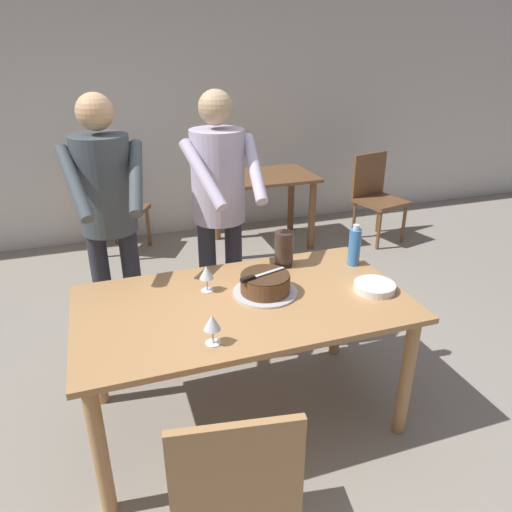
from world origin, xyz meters
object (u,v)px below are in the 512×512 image
(cake_knife, at_px, (254,277))
(person_standing_beside, at_px, (108,210))
(person_cutting_cake, at_px, (219,201))
(background_chair_0, at_px, (114,205))
(background_chair_1, at_px, (376,194))
(hurricane_lamp, at_px, (284,249))
(main_dining_table, at_px, (244,318))
(wine_glass_far, at_px, (212,323))
(water_bottle, at_px, (354,246))
(chair_near_side, at_px, (233,485))
(cake_on_platter, at_px, (265,284))
(wine_glass_near, at_px, (206,273))
(plate_stack, at_px, (374,287))
(background_table, at_px, (263,191))

(cake_knife, distance_m, person_standing_beside, 0.97)
(person_standing_beside, bearing_deg, person_cutting_cake, -2.64)
(background_chair_0, height_order, background_chair_1, same)
(hurricane_lamp, bearing_deg, person_cutting_cake, 130.61)
(main_dining_table, distance_m, hurricane_lamp, 0.53)
(wine_glass_far, relative_size, water_bottle, 0.58)
(person_standing_beside, bearing_deg, hurricane_lamp, -21.47)
(cake_knife, distance_m, chair_near_side, 1.01)
(water_bottle, height_order, hurricane_lamp, water_bottle)
(cake_on_platter, distance_m, wine_glass_far, 0.52)
(main_dining_table, bearing_deg, person_standing_beside, 130.14)
(wine_glass_near, bearing_deg, background_chair_1, 40.90)
(cake_on_platter, distance_m, wine_glass_near, 0.31)
(plate_stack, height_order, background_chair_1, background_chair_1)
(hurricane_lamp, relative_size, background_chair_0, 0.23)
(hurricane_lamp, bearing_deg, cake_knife, -133.06)
(cake_on_platter, height_order, hurricane_lamp, hurricane_lamp)
(person_standing_beside, height_order, chair_near_side, person_standing_beside)
(background_table, relative_size, background_chair_0, 1.11)
(main_dining_table, distance_m, cake_knife, 0.23)
(background_table, bearing_deg, hurricane_lamp, -106.28)
(wine_glass_far, bearing_deg, person_cutting_cake, 73.24)
(background_chair_1, bearing_deg, person_standing_beside, -152.11)
(water_bottle, height_order, person_standing_beside, person_standing_beside)
(chair_near_side, bearing_deg, main_dining_table, 70.12)
(cake_on_platter, relative_size, wine_glass_near, 2.36)
(cake_on_platter, height_order, wine_glass_far, wine_glass_far)
(hurricane_lamp, height_order, chair_near_side, hurricane_lamp)
(cake_knife, height_order, background_chair_1, background_chair_1)
(wine_glass_far, xyz_separation_m, hurricane_lamp, (0.59, 0.64, 0.00))
(cake_knife, xyz_separation_m, hurricane_lamp, (0.29, 0.31, -0.01))
(hurricane_lamp, bearing_deg, wine_glass_far, -132.48)
(wine_glass_near, distance_m, chair_near_side, 1.08)
(plate_stack, xyz_separation_m, person_cutting_cake, (-0.63, 0.78, 0.31))
(cake_knife, bearing_deg, chair_near_side, -113.17)
(water_bottle, bearing_deg, main_dining_table, -164.29)
(chair_near_side, height_order, background_chair_1, same)
(wine_glass_far, bearing_deg, water_bottle, 28.00)
(plate_stack, distance_m, background_chair_0, 3.03)
(wine_glass_far, xyz_separation_m, background_chair_0, (-0.27, 2.97, -0.36))
(chair_near_side, bearing_deg, person_cutting_cake, 76.49)
(main_dining_table, xyz_separation_m, hurricane_lamp, (0.35, 0.33, 0.21))
(cake_knife, xyz_separation_m, wine_glass_far, (-0.30, -0.34, -0.01))
(water_bottle, height_order, background_chair_1, water_bottle)
(person_cutting_cake, bearing_deg, background_chair_0, 106.03)
(hurricane_lamp, bearing_deg, cake_on_platter, -127.32)
(cake_knife, distance_m, background_table, 2.52)
(main_dining_table, relative_size, wine_glass_far, 11.68)
(wine_glass_near, bearing_deg, wine_glass_far, -100.37)
(main_dining_table, xyz_separation_m, plate_stack, (0.69, -0.11, 0.12))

